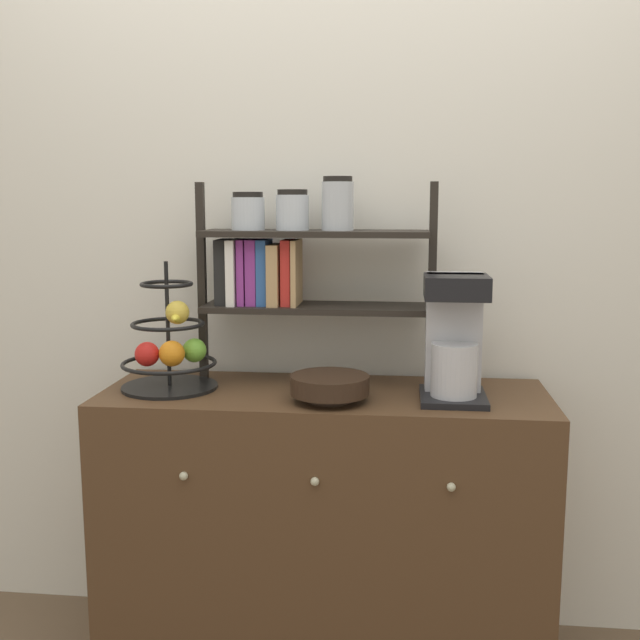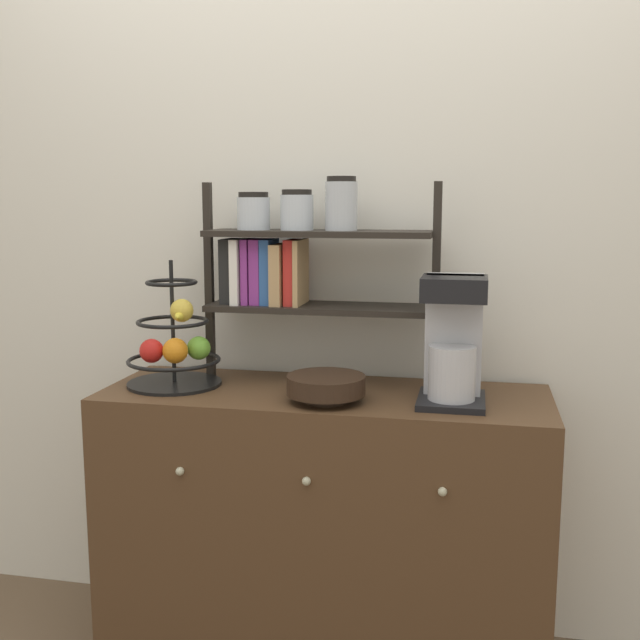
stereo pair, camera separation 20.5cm
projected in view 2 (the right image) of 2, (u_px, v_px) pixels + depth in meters
name	position (u px, v px, depth m)	size (l,w,h in m)	color
wall_back	(341.00, 232.00, 2.39)	(7.00, 0.05, 2.60)	silver
sideboard	(324.00, 527.00, 2.26)	(1.31, 0.48, 0.84)	#4C331E
coffee_maker	(453.00, 340.00, 2.06)	(0.18, 0.22, 0.35)	black
fruit_stand	(175.00, 345.00, 2.25)	(0.29, 0.29, 0.38)	black
wooden_bowl	(326.00, 386.00, 2.08)	(0.22, 0.22, 0.08)	black
shelf_hutch	(293.00, 256.00, 2.27)	(0.73, 0.20, 0.63)	black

